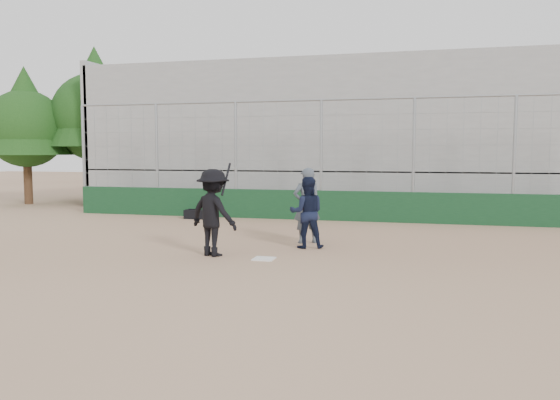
% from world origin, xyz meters
% --- Properties ---
extents(ground, '(90.00, 90.00, 0.00)m').
position_xyz_m(ground, '(0.00, 0.00, 0.00)').
color(ground, '#846047').
rests_on(ground, ground).
extents(home_plate, '(0.44, 0.44, 0.02)m').
position_xyz_m(home_plate, '(0.00, 0.00, 0.01)').
color(home_plate, white).
rests_on(home_plate, ground).
extents(backstop, '(18.10, 0.25, 4.04)m').
position_xyz_m(backstop, '(0.00, 7.00, 0.96)').
color(backstop, '#10341A').
rests_on(backstop, ground).
extents(bleachers, '(20.25, 6.70, 6.98)m').
position_xyz_m(bleachers, '(0.00, 11.95, 2.92)').
color(bleachers, gray).
rests_on(bleachers, ground).
extents(tree_left, '(4.48, 4.48, 7.00)m').
position_xyz_m(tree_left, '(-11.00, 11.00, 4.39)').
color(tree_left, '#3B2915').
rests_on(tree_left, ground).
extents(tree_right, '(3.84, 3.84, 6.00)m').
position_xyz_m(tree_right, '(-13.50, 9.50, 3.76)').
color(tree_right, '#382314').
rests_on(tree_right, ground).
extents(batter_at_plate, '(1.41, 1.13, 2.04)m').
position_xyz_m(batter_at_plate, '(-1.19, 0.13, 0.96)').
color(batter_at_plate, black).
rests_on(batter_at_plate, ground).
extents(catcher_crouched, '(0.96, 0.83, 1.15)m').
position_xyz_m(catcher_crouched, '(0.62, 1.55, 0.57)').
color(catcher_crouched, black).
rests_on(catcher_crouched, ground).
extents(umpire, '(0.81, 0.70, 1.70)m').
position_xyz_m(umpire, '(0.47, 2.29, 0.85)').
color(umpire, '#444C56').
rests_on(umpire, ground).
extents(equipment_bag, '(0.72, 0.32, 0.35)m').
position_xyz_m(equipment_bag, '(-4.24, 6.26, 0.16)').
color(equipment_bag, black).
rests_on(equipment_bag, ground).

